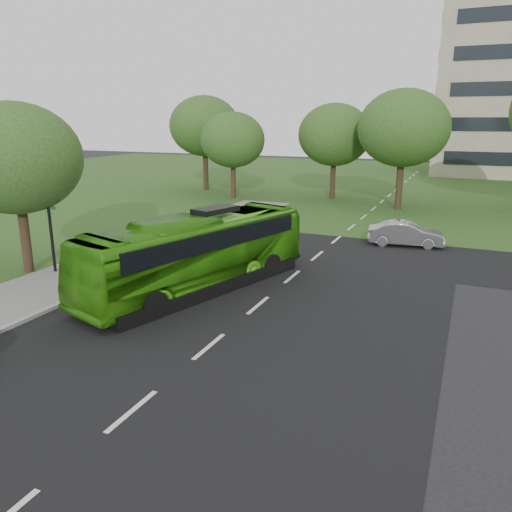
# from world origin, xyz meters

# --- Properties ---
(ground) EXTENTS (160.00, 160.00, 0.00)m
(ground) POSITION_xyz_m (0.00, 0.00, 0.00)
(ground) COLOR black
(ground) RESTS_ON ground
(street_surfaces) EXTENTS (120.00, 120.00, 0.15)m
(street_surfaces) POSITION_xyz_m (-0.38, 22.75, 0.03)
(street_surfaces) COLOR black
(street_surfaces) RESTS_ON ground
(tree_park_a) EXTENTS (5.83, 5.83, 7.75)m
(tree_park_a) POSITION_xyz_m (-13.05, 26.61, 5.26)
(tree_park_a) COLOR black
(tree_park_a) RESTS_ON ground
(tree_park_b) EXTENTS (6.47, 6.47, 8.48)m
(tree_park_b) POSITION_xyz_m (-4.52, 29.82, 5.72)
(tree_park_b) COLOR black
(tree_park_b) RESTS_ON ground
(tree_park_c) EXTENTS (7.08, 7.08, 9.41)m
(tree_park_c) POSITION_xyz_m (1.82, 26.57, 6.38)
(tree_park_c) COLOR black
(tree_park_c) RESTS_ON ground
(tree_park_f) EXTENTS (7.04, 7.04, 9.40)m
(tree_park_f) POSITION_xyz_m (-18.16, 30.64, 6.39)
(tree_park_f) COLOR black
(tree_park_f) RESTS_ON ground
(tree_side_near) EXTENTS (5.92, 5.92, 7.86)m
(tree_side_near) POSITION_xyz_m (-11.87, 1.81, 5.34)
(tree_side_near) COLOR black
(tree_side_near) RESTS_ON ground
(bus) EXTENTS (5.85, 11.64, 3.16)m
(bus) POSITION_xyz_m (-3.20, 2.91, 1.58)
(bus) COLOR #378E12
(bus) RESTS_ON ground
(sedan) EXTENTS (4.41, 2.09, 1.40)m
(sedan) POSITION_xyz_m (4.00, 14.24, 0.70)
(sedan) COLOR #A4A3A8
(sedan) RESTS_ON ground
(traffic_light) EXTENTS (0.80, 0.21, 4.98)m
(traffic_light) POSITION_xyz_m (-10.25, 2.00, 2.92)
(traffic_light) COLOR black
(traffic_light) RESTS_ON ground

